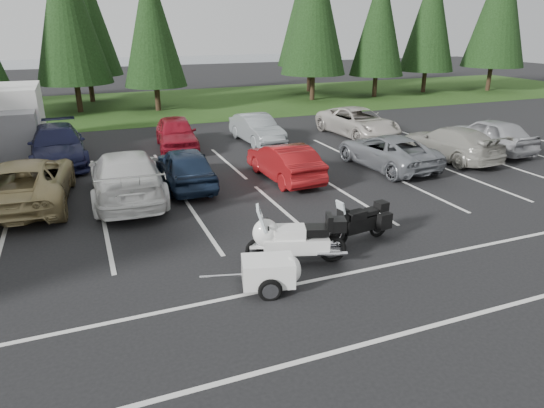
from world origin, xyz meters
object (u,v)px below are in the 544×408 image
Objects in this scene: car_near_6 at (387,151)px; car_far_2 at (176,133)px; car_near_2 at (27,182)px; adventure_motorcycle at (360,219)px; car_far_4 at (358,122)px; car_far_1 at (57,145)px; car_near_7 at (450,143)px; touring_motorcycle at (296,235)px; cargo_trailer at (268,274)px; box_truck at (13,121)px; car_near_4 at (185,167)px; car_near_8 at (489,135)px; car_near_3 at (126,175)px; car_near_5 at (284,162)px; car_far_3 at (257,129)px.

car_near_6 is 1.11× the size of car_far_2.
car_near_6 is (13.47, -0.61, -0.09)m from car_near_2.
car_far_4 is at bearing 50.45° from adventure_motorcycle.
car_far_1 is 13.96m from adventure_motorcycle.
car_far_2 is 9.50m from car_far_4.
car_near_7 is 1.77× the size of touring_motorcycle.
cargo_trailer is (4.45, -13.10, -0.40)m from car_far_1.
car_near_2 reaches higher than touring_motorcycle.
box_truck reaches higher than cargo_trailer.
box_truck reaches higher than car_near_4.
car_near_8 is at bearing -175.94° from car_near_2.
box_truck is 21.94m from car_near_8.
box_truck is 1.27× the size of car_far_2.
car_near_7 is at bearing -177.18° from car_near_3.
car_near_2 is 9.61m from cargo_trailer.
car_near_6 is (10.40, 0.01, -0.15)m from car_near_3.
adventure_motorcycle reaches higher than cargo_trailer.
car_near_2 is at bearing -6.06° from car_near_5.
car_near_2 is at bearing 138.56° from cargo_trailer.
car_near_4 is at bearing -161.17° from car_near_3.
car_near_4 reaches higher than car_near_7.
car_near_4 is at bearing 108.29° from adventure_motorcycle.
car_far_2 is (5.19, 0.73, -0.04)m from car_far_1.
car_far_1 is at bearing -27.79° from car_near_6.
car_near_2 reaches higher than car_near_4.
touring_motorcycle is (-13.01, -6.96, -0.01)m from car_near_8.
car_near_3 is 1.32× the size of car_near_4.
car_far_1 is at bearing 179.79° from car_far_3.
car_far_1 is 14.66m from car_far_4.
car_far_1 reaches higher than car_near_8.
car_far_3 is 13.16m from touring_motorcycle.
car_near_4 is 1.95× the size of adventure_motorcycle.
car_near_3 is 5.81m from car_near_5.
car_far_4 is 3.14× the size of cargo_trailer.
car_near_5 reaches higher than adventure_motorcycle.
car_near_3 is 10.40m from car_near_6.
car_near_6 is 11.05m from cargo_trailer.
car_near_6 is 5.97m from car_near_8.
car_far_3 reaches higher than cargo_trailer.
car_near_2 is 1.13× the size of car_near_6.
car_near_3 is at bearing -108.94° from car_far_2.
car_near_4 is 11.61m from car_near_7.
car_near_3 reaches higher than adventure_motorcycle.
car_near_5 is 6.26m from car_far_3.
car_far_3 is (-3.44, 6.20, 0.01)m from car_near_6.
car_far_3 is at bearing 0.38° from car_far_1.
car_near_8 is at bearing -57.59° from car_far_4.
car_near_8 reaches higher than car_far_3.
car_far_1 is at bearing 114.85° from adventure_motorcycle.
car_near_4 is at bearing -52.24° from car_far_1.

